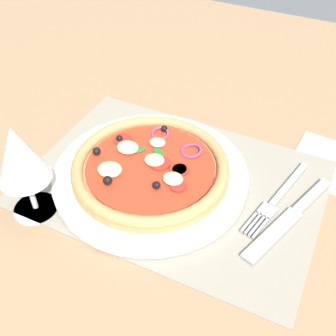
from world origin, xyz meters
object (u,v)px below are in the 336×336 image
object	(u,v)px
knife	(289,218)
pizza	(150,166)
plate	(151,175)
wine_glass	(19,157)
fork	(275,201)

from	to	relation	value
knife	pizza	bearing A→B (deg)	-67.90
plate	knife	xyz separation A→B (cm)	(-21.35, -1.01, -0.40)
knife	wine_glass	bearing A→B (deg)	-48.65
knife	wine_glass	distance (cm)	37.49
fork	wine_glass	bearing A→B (deg)	-49.70
plate	fork	distance (cm)	19.03
pizza	knife	size ratio (longest dim) A/B	1.24
pizza	wine_glass	distance (cm)	18.99
pizza	fork	bearing A→B (deg)	-169.63
plate	wine_glass	distance (cm)	19.74
plate	fork	world-z (taller)	plate
wine_glass	plate	bearing A→B (deg)	-134.59
wine_glass	knife	bearing A→B (deg)	-158.13
fork	plate	bearing A→B (deg)	-66.44
fork	knife	distance (cm)	3.61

